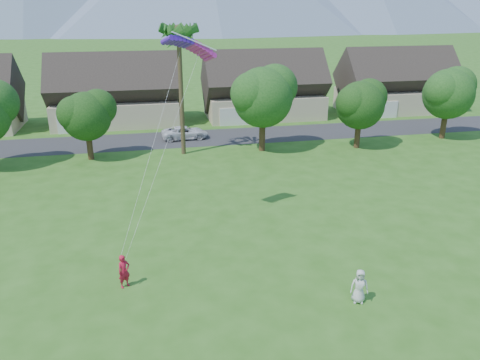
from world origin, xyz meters
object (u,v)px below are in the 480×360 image
object	(u,v)px
kite_flyer	(124,271)
parafoil_kite	(190,44)
watcher	(359,286)
parked_car	(185,133)

from	to	relation	value
kite_flyer	parafoil_kite	distance (m)	13.83
watcher	parked_car	size ratio (longest dim) A/B	0.36
parked_car	watcher	bearing A→B (deg)	-174.08
watcher	parafoil_kite	xyz separation A→B (m)	(-6.95, 10.90, 10.93)
kite_flyer	parked_car	xyz separation A→B (m)	(5.84, 28.69, -0.22)
parked_car	parafoil_kite	bearing A→B (deg)	172.67
parafoil_kite	parked_car	bearing A→B (deg)	63.11
watcher	parked_car	xyz separation A→B (m)	(-5.72, 32.45, -0.20)
kite_flyer	parked_car	distance (m)	29.28
kite_flyer	parafoil_kite	xyz separation A→B (m)	(4.61, 7.13, 10.91)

